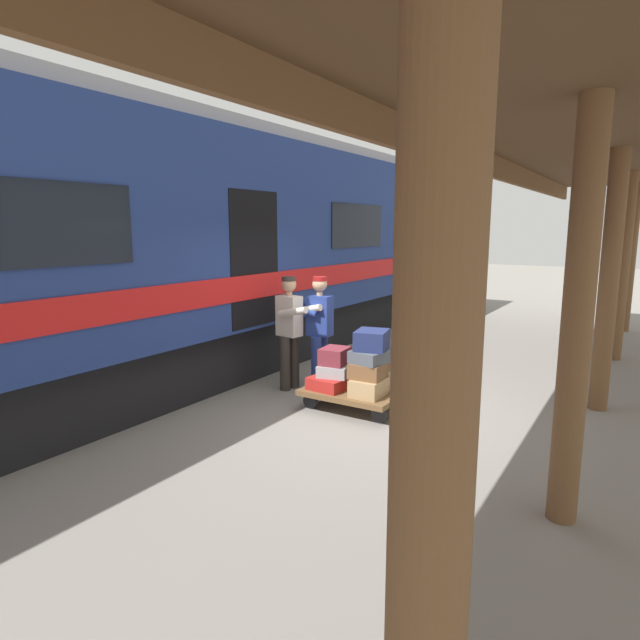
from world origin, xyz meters
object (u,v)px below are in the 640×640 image
suitcase_red_plastic (333,381)px  suitcase_burgundy_valise (335,356)px  suitcase_olive_duffel (400,371)px  porter_in_overalls (319,328)px  suitcase_tan_vintage (371,386)px  luggage_cart (367,385)px  porter_by_door (290,329)px  suitcase_black_hardshell (365,362)px  train_car (183,250)px  suitcase_orange_carryall (401,358)px  suitcase_maroon_trunk (350,373)px  suitcase_gray_aluminum (335,370)px  suitcase_brown_leather (370,369)px  suitcase_slate_roller (371,356)px  suitcase_navy_fabric (372,340)px  suitcase_cream_canvas (386,375)px

suitcase_red_plastic → suitcase_burgundy_valise: 0.35m
suitcase_olive_duffel → porter_in_overalls: porter_in_overalls is taller
suitcase_olive_duffel → suitcase_tan_vintage: (0.00, 0.94, 0.02)m
luggage_cart → porter_by_door: 1.43m
luggage_cart → suitcase_black_hardshell: size_ratio=3.23×
train_car → suitcase_orange_carryall: 3.92m
suitcase_orange_carryall → train_car: bearing=12.2°
suitcase_orange_carryall → suitcase_burgundy_valise: bearing=59.8°
suitcase_maroon_trunk → suitcase_tan_vintage: 0.74m
suitcase_black_hardshell → suitcase_gray_aluminum: size_ratio=1.23×
suitcase_maroon_trunk → suitcase_brown_leather: (-0.54, 0.44, 0.23)m
suitcase_maroon_trunk → suitcase_slate_roller: (-0.55, 0.43, 0.41)m
suitcase_tan_vintage → suitcase_gray_aluminum: suitcase_gray_aluminum is taller
suitcase_brown_leather → suitcase_slate_roller: size_ratio=1.03×
suitcase_tan_vintage → porter_by_door: size_ratio=0.35×
suitcase_navy_fabric → porter_in_overalls: porter_in_overalls is taller
suitcase_slate_roller → suitcase_orange_carryall: 0.96m
luggage_cart → suitcase_brown_leather: bearing=119.8°
suitcase_tan_vintage → porter_by_door: bearing=-13.7°
porter_in_overalls → suitcase_maroon_trunk: bearing=165.7°
suitcase_orange_carryall → suitcase_black_hardshell: bearing=3.5°
suitcase_orange_carryall → porter_in_overalls: size_ratio=0.26×
suitcase_olive_duffel → suitcase_navy_fabric: (0.04, 0.86, 0.61)m
luggage_cart → suitcase_maroon_trunk: 0.32m
suitcase_black_hardshell → suitcase_slate_roller: (-0.55, 0.90, 0.35)m
train_car → suitcase_cream_canvas: bearing=-175.8°
suitcase_black_hardshell → suitcase_tan_vintage: bearing=121.4°
suitcase_olive_duffel → suitcase_slate_roller: bearing=88.6°
suitcase_gray_aluminum → suitcase_navy_fabric: 0.70m
suitcase_burgundy_valise → luggage_cart: bearing=-122.0°
suitcase_cream_canvas → porter_by_door: size_ratio=0.37×
suitcase_maroon_trunk → suitcase_gray_aluminum: (-0.02, 0.45, 0.15)m
suitcase_gray_aluminum → suitcase_navy_fabric: suitcase_navy_fabric is taller
suitcase_brown_leather → suitcase_navy_fabric: suitcase_navy_fabric is taller
luggage_cart → suitcase_gray_aluminum: (0.27, 0.45, 0.28)m
suitcase_slate_roller → porter_by_door: (1.52, -0.33, 0.15)m
suitcase_maroon_trunk → suitcase_tan_vintage: bearing=140.7°
porter_by_door → suitcase_maroon_trunk: bearing=-174.2°
suitcase_red_plastic → suitcase_burgundy_valise: bearing=-111.7°
suitcase_cream_canvas → porter_in_overalls: bearing=-7.5°
suitcase_navy_fabric → suitcase_orange_carryall: (-0.03, -0.90, -0.43)m
suitcase_cream_canvas → suitcase_tan_vintage: bearing=90.0°
suitcase_tan_vintage → suitcase_brown_leather: (0.04, -0.03, 0.21)m
suitcase_slate_roller → porter_in_overalls: bearing=-26.5°
suitcase_red_plastic → suitcase_slate_roller: size_ratio=1.22×
train_car → suitcase_brown_leather: bearing=177.1°
suitcase_cream_canvas → suitcase_red_plastic: bearing=39.3°
suitcase_tan_vintage → porter_in_overalls: size_ratio=0.35×
suitcase_tan_vintage → suitcase_navy_fabric: 0.60m
suitcase_maroon_trunk → porter_by_door: size_ratio=0.29×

